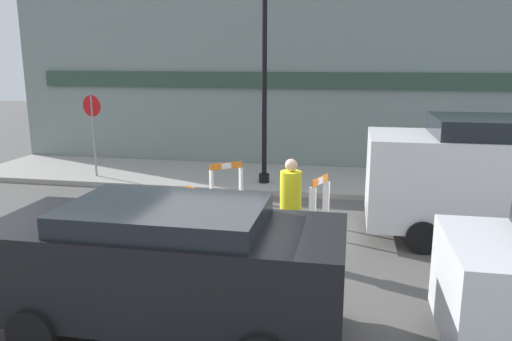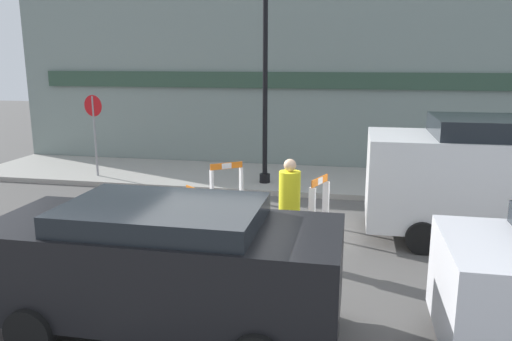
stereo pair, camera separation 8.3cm
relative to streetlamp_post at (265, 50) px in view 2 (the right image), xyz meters
name	(u,v)px [view 2 (the right image)]	position (x,y,z in m)	size (l,w,h in m)	color
ground_plane	(219,265)	(0.19, -5.35, -3.67)	(60.00, 60.00, 0.00)	#565451
sidewalk_slab	(276,178)	(0.19, 0.82, -3.60)	(18.00, 3.33, 0.14)	#9E9B93
storefront_facade	(286,82)	(0.19, 2.55, -0.92)	(18.00, 0.22, 5.50)	gray
streetlamp_post	(265,50)	(0.00, 0.00, 0.00)	(0.44, 0.44, 5.53)	black
stop_sign	(94,122)	(-4.90, -0.14, -1.98)	(0.59, 0.14, 2.31)	gray
barricade_0	(227,181)	(-0.65, -1.60, -3.14)	(0.75, 0.61, 0.99)	white
barricade_1	(198,212)	(-0.55, -4.19, -3.13)	(0.71, 0.64, 1.00)	white
barricade_2	(319,203)	(1.72, -3.27, -3.08)	(0.38, 0.71, 1.13)	white
traffic_cone_0	(175,212)	(-1.25, -3.59, -3.37)	(0.30, 0.30, 0.64)	black
traffic_cone_1	(292,231)	(1.27, -4.01, -3.46)	(0.30, 0.30, 0.45)	black
traffic_cone_2	(274,228)	(0.92, -4.08, -3.39)	(0.30, 0.30, 0.59)	black
traffic_cone_3	(255,225)	(0.54, -4.00, -3.38)	(0.30, 0.30, 0.60)	black
person_worker	(289,207)	(1.33, -4.93, -2.70)	(0.49, 0.49, 1.81)	#33333D
person_pedestrian	(512,155)	(6.33, 0.53, -2.63)	(0.46, 0.46, 1.70)	#33333D
parked_car_1	(165,260)	(0.09, -7.48, -2.71)	(4.40, 1.93, 1.70)	black
work_van	(509,175)	(5.24, -3.14, -2.38)	(5.19, 2.20, 2.38)	white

